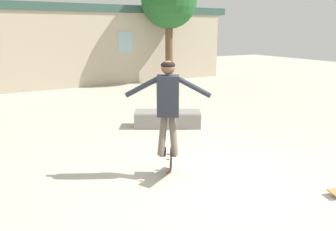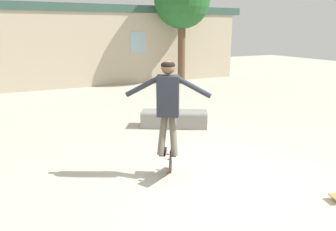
# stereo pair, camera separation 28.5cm
# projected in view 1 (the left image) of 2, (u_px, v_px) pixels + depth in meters

# --- Properties ---
(ground_plane) EXTENTS (40.00, 40.00, 0.00)m
(ground_plane) POSITION_uv_depth(u_px,v_px,m) (215.00, 181.00, 5.23)
(ground_plane) COLOR beige
(building_backdrop) EXTENTS (15.70, 0.52, 4.56)m
(building_backdrop) POSITION_uv_depth(u_px,v_px,m) (67.00, 45.00, 13.17)
(building_backdrop) COLOR #B7A88E
(building_backdrop) RESTS_ON ground_plane
(tree_right) EXTENTS (2.39, 2.39, 4.76)m
(tree_right) POSITION_uv_depth(u_px,v_px,m) (169.00, 1.00, 13.87)
(tree_right) COLOR brown
(tree_right) RESTS_ON ground_plane
(skate_ledge) EXTENTS (1.68, 1.28, 0.39)m
(skate_ledge) POSITION_uv_depth(u_px,v_px,m) (168.00, 119.00, 8.12)
(skate_ledge) COLOR gray
(skate_ledge) RESTS_ON ground_plane
(skater) EXTENTS (1.19, 0.76, 1.51)m
(skater) POSITION_uv_depth(u_px,v_px,m) (168.00, 100.00, 5.09)
(skater) COLOR #282D38
(skateboard_flipping) EXTENTS (0.41, 0.70, 0.60)m
(skateboard_flipping) POSITION_uv_depth(u_px,v_px,m) (171.00, 164.00, 5.32)
(skateboard_flipping) COLOR black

